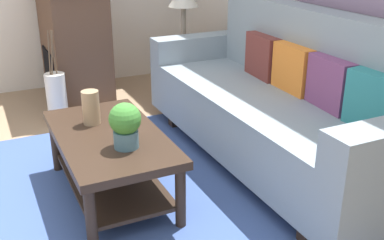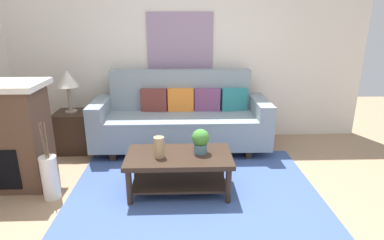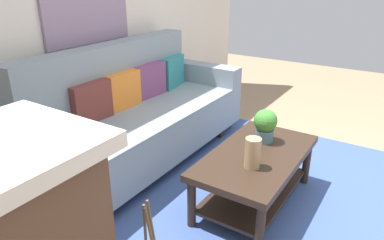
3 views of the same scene
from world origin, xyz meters
TOP-DOWN VIEW (x-y plane):
  - ground_plane at (0.00, 0.00)m, footprint 9.22×9.22m
  - wall_back at (0.00, 2.24)m, footprint 5.22×0.10m
  - area_rug at (0.00, 0.50)m, footprint 2.64×2.04m
  - couch at (-0.14, 1.71)m, footprint 2.38×0.84m
  - throw_pillow_maroon at (-0.51, 1.83)m, footprint 0.37×0.14m
  - throw_pillow_orange at (-0.14, 1.83)m, footprint 0.36×0.13m
  - throw_pillow_plum at (0.24, 1.83)m, footprint 0.37×0.15m
  - throw_pillow_teal at (0.62, 1.83)m, footprint 0.37×0.17m
  - coffee_table at (-0.16, 0.51)m, footprint 1.10×0.60m
  - tabletop_vase at (-0.36, 0.47)m, footprint 0.11×0.11m
  - potted_plant_tabletop at (0.07, 0.55)m, footprint 0.18×0.18m
  - floor_vase_branch_a at (-1.46, 0.43)m, footprint 0.02×0.05m
  - floor_vase_branch_b at (-1.49, 0.45)m, footprint 0.02×0.02m

SIDE VIEW (x-z plane):
  - ground_plane at x=0.00m, z-range 0.00..0.00m
  - area_rug at x=0.00m, z-range 0.00..0.01m
  - coffee_table at x=-0.16m, z-range 0.10..0.53m
  - couch at x=-0.14m, z-range -0.11..0.97m
  - tabletop_vase at x=-0.36m, z-range 0.43..0.64m
  - potted_plant_tabletop at x=0.07m, z-range 0.44..0.70m
  - floor_vase_branch_a at x=-1.46m, z-range 0.46..0.82m
  - floor_vase_branch_b at x=-1.49m, z-range 0.46..0.82m
  - throw_pillow_maroon at x=-0.51m, z-range 0.52..0.84m
  - throw_pillow_orange at x=-0.14m, z-range 0.52..0.84m
  - throw_pillow_plum at x=0.24m, z-range 0.52..0.84m
  - throw_pillow_teal at x=0.62m, z-range 0.52..0.84m
  - wall_back at x=0.00m, z-range 0.00..2.70m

